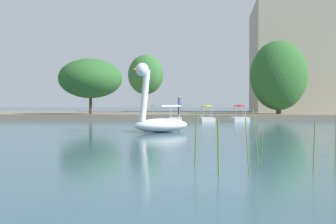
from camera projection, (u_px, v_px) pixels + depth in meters
ground_plane at (201, 174)px, 8.96m from camera, size 423.83×423.83×0.00m
shore_bank_far at (186, 115)px, 49.42m from camera, size 148.80×21.64×0.56m
swan_boat at (159, 118)px, 22.72m from camera, size 3.57×3.05×3.75m
pedal_boat_lime at (175, 117)px, 36.82m from camera, size 1.20×1.79×1.51m
pedal_boat_yellow at (207, 117)px, 36.54m from camera, size 1.44×2.15×1.45m
pedal_boat_red at (240, 117)px, 36.68m from camera, size 1.48×2.28×1.50m
tree_broadleaf_right at (146, 75)px, 50.49m from camera, size 5.70×5.36×6.99m
tree_willow_overhanging at (279, 75)px, 41.57m from camera, size 7.50×7.28×7.36m
tree_broadleaf_behind_dock at (91, 78)px, 40.69m from camera, size 8.46×8.37×5.45m
person_on_path at (179, 104)px, 39.90m from camera, size 0.27×0.26×1.80m
apartment_block at (321, 59)px, 53.21m from camera, size 18.07×14.33×13.67m
reed_clump_foreground at (244, 143)px, 9.47m from camera, size 2.97×1.62×1.45m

